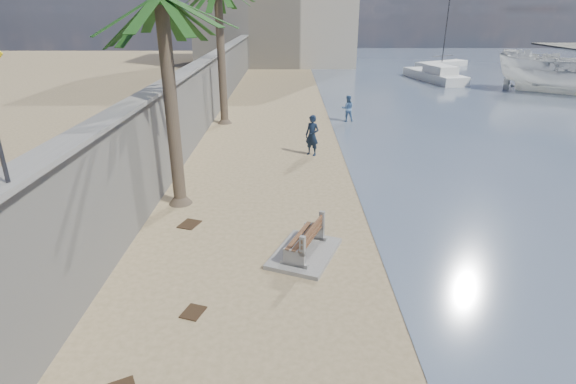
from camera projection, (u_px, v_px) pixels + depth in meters
name	position (u px, v px, depth m)	size (l,w,h in m)	color
seawall	(204.00, 95.00, 25.05)	(0.45, 70.00, 3.50)	gray
wall_cap	(202.00, 62.00, 24.37)	(0.80, 70.00, 0.12)	gray
end_building	(276.00, 2.00, 52.69)	(18.00, 12.00, 14.00)	#B7AA93
bench_far	(305.00, 242.00, 12.04)	(2.19, 2.57, 0.91)	gray
palm_mid	(161.00, 0.00, 13.01)	(5.00, 5.00, 7.42)	brown
person_a	(312.00, 132.00, 20.17)	(0.76, 0.51, 2.11)	#121F34
person_b	(348.00, 107.00, 26.41)	(0.82, 0.64, 1.70)	#4F75A5
boat_cruiser	(570.00, 70.00, 34.50)	(3.89, 4.00, 4.57)	silver
yacht_far	(434.00, 77.00, 41.80)	(8.20, 2.29, 1.50)	silver
sailboat_west	(442.00, 64.00, 52.04)	(6.79, 4.99, 8.81)	silver
debris_c	(189.00, 224.00, 13.91)	(0.66, 0.53, 0.03)	#382616
debris_d	(193.00, 312.00, 9.87)	(0.52, 0.42, 0.03)	#382616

